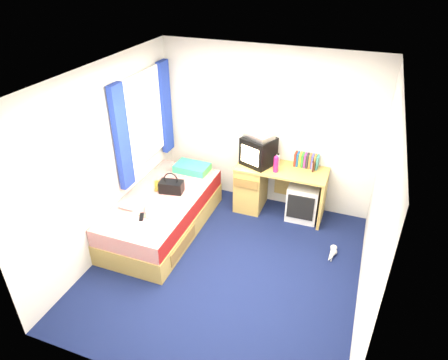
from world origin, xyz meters
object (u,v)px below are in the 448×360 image
at_px(desk, 263,185).
at_px(white_heels, 332,254).
at_px(storage_cube, 303,201).
at_px(pink_water_bottle, 276,165).
at_px(towel, 160,208).
at_px(magazine, 162,185).
at_px(water_bottle, 127,207).
at_px(colour_swatch_fan, 146,216).
at_px(vcr, 259,136).
at_px(handbag, 171,186).
at_px(aerosol_can, 278,160).
at_px(remote_control, 142,217).
at_px(bed, 163,213).
at_px(crt_tv, 258,151).
at_px(pillow, 192,168).
at_px(picture_frame, 313,166).

xyz_separation_m(desk, white_heels, (1.18, -0.77, -0.37)).
relative_size(storage_cube, pink_water_bottle, 2.46).
xyz_separation_m(towel, white_heels, (2.18, 0.55, -0.55)).
relative_size(magazine, water_bottle, 1.40).
relative_size(desk, towel, 3.99).
xyz_separation_m(magazine, white_heels, (2.46, -0.02, -0.51)).
bearing_deg(colour_swatch_fan, vcr, 55.68).
xyz_separation_m(pink_water_bottle, handbag, (-1.29, -0.70, -0.23)).
distance_m(aerosol_can, towel, 1.83).
bearing_deg(remote_control, pink_water_bottle, 19.95).
bearing_deg(white_heels, water_bottle, -165.81).
bearing_deg(handbag, remote_control, -106.10).
height_order(bed, pink_water_bottle, pink_water_bottle).
bearing_deg(bed, colour_swatch_fan, -84.62).
bearing_deg(white_heels, crt_tv, 148.63).
distance_m(bed, desk, 1.54).
distance_m(magazine, remote_control, 0.78).
distance_m(handbag, magazine, 0.24).
relative_size(desk, white_heels, 4.29).
xyz_separation_m(pink_water_bottle, colour_swatch_fan, (-1.32, -1.35, -0.32)).
bearing_deg(magazine, bed, -63.59).
xyz_separation_m(water_bottle, colour_swatch_fan, (0.31, -0.06, -0.03)).
bearing_deg(pillow, remote_control, -94.15).
distance_m(storage_cube, remote_control, 2.36).
height_order(pillow, desk, desk).
relative_size(desk, handbag, 3.71).
height_order(desk, handbag, handbag).
distance_m(crt_tv, aerosol_can, 0.31).
height_order(crt_tv, water_bottle, crt_tv).
height_order(handbag, towel, handbag).
distance_m(picture_frame, colour_swatch_fan, 2.41).
height_order(aerosol_can, handbag, aerosol_can).
relative_size(picture_frame, remote_control, 0.88).
bearing_deg(white_heels, desk, 146.68).
xyz_separation_m(vcr, water_bottle, (-1.33, -1.43, -0.62)).
height_order(aerosol_can, white_heels, aerosol_can).
relative_size(pillow, picture_frame, 3.64).
bearing_deg(remote_control, colour_swatch_fan, 6.92).
distance_m(vcr, pink_water_bottle, 0.47).
bearing_deg(aerosol_can, white_heels, -39.58).
xyz_separation_m(crt_tv, magazine, (-1.19, -0.75, -0.41)).
distance_m(picture_frame, pink_water_bottle, 0.53).
height_order(vcr, picture_frame, vcr).
height_order(aerosol_can, towel, aerosol_can).
height_order(desk, colour_swatch_fan, desk).
distance_m(bed, white_heels, 2.35).
relative_size(vcr, remote_control, 2.34).
bearing_deg(magazine, remote_control, -80.88).
relative_size(pink_water_bottle, colour_swatch_fan, 1.02).
xyz_separation_m(crt_tv, remote_control, (-1.07, -1.52, -0.41)).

